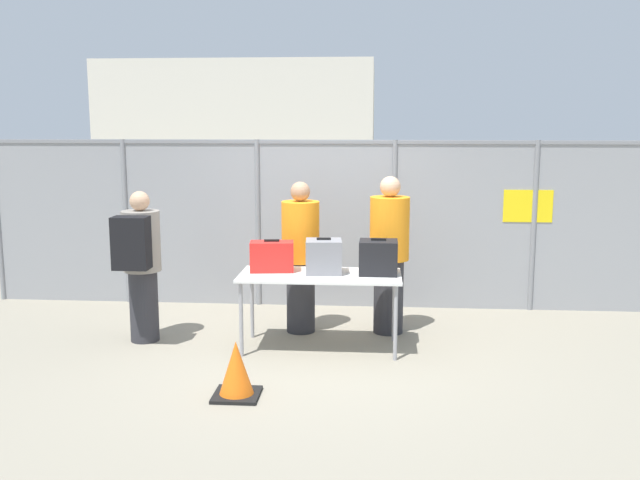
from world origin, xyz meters
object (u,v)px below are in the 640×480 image
Objects in this scene: inspection_table at (320,280)px; suitcase_red at (272,256)px; utility_trailer at (478,246)px; security_worker_near at (301,255)px; security_worker_far at (389,253)px; traffic_cone at (236,371)px; suitcase_grey at (324,257)px; traveler_hooded at (140,261)px; suitcase_black at (378,257)px.

inspection_table is 3.48× the size of suitcase_red.
inspection_table is at bearing -119.37° from utility_trailer.
security_worker_far is at bearing 172.63° from security_worker_near.
inspection_table is 3.36× the size of traffic_cone.
utility_trailer is at bearing 61.97° from traffic_cone.
traffic_cone is (-0.35, -1.97, -0.65)m from security_worker_near.
suitcase_grey is 0.79× the size of traffic_cone.
suitcase_grey is (0.55, -0.06, 0.02)m from suitcase_red.
suitcase_red is at bearing 174.09° from suitcase_grey.
security_worker_far is 3.55× the size of traffic_cone.
traveler_hooded is 1.73m from security_worker_near.
traveler_hooded is at bearing 179.76° from suitcase_grey.
security_worker_near is 3.42× the size of traffic_cone.
utility_trailer is at bearing 60.65° from suitcase_grey.
inspection_table is 0.57m from suitcase_red.
suitcase_grey is 1.74m from traffic_cone.
utility_trailer reaches higher than traffic_cone.
security_worker_far is (0.98, 0.04, 0.03)m from security_worker_near.
traffic_cone is (-1.34, -2.01, -0.68)m from security_worker_far.
utility_trailer is (2.41, 3.21, -0.43)m from security_worker_near.
traveler_hooded is at bearing 132.07° from traffic_cone.
utility_trailer is (2.14, 3.80, -0.28)m from inspection_table.
inspection_table is at bearing -174.50° from suitcase_black.
traffic_cone is at bearing 35.76° from security_worker_far.
security_worker_near is at bearing -126.86° from utility_trailer.
security_worker_near is 4.03m from utility_trailer.
security_worker_near is (1.65, 0.53, -0.02)m from traveler_hooded.
security_worker_far is at bearing -0.99° from traveler_hooded.
security_worker_far is (2.63, 0.57, 0.01)m from traveler_hooded.
security_worker_far is at bearing 78.05° from suitcase_black.
suitcase_black is at bearing 138.44° from security_worker_near.
security_worker_near is at bearing 118.99° from suitcase_grey.
suitcase_red is 1.21× the size of suitcase_black.
security_worker_far is at bearing 56.40° from traffic_cone.
inspection_table is 1.92m from traveler_hooded.
security_worker_near is 0.96× the size of security_worker_far.
inspection_table is 4.22× the size of suitcase_black.
traveler_hooded reaches higher than suitcase_red.
utility_trailer is (2.66, 3.69, -0.51)m from suitcase_red.
suitcase_black reaches higher than traffic_cone.
suitcase_red is (-0.52, 0.11, 0.22)m from inspection_table.
suitcase_red is 0.28× the size of security_worker_near.
suitcase_grey and suitcase_black have the same top height.
traveler_hooded is 2.05m from traffic_cone.
security_worker_far reaches higher than suitcase_black.
utility_trailer is at bearing 60.63° from inspection_table.
suitcase_black is (1.11, -0.05, 0.02)m from suitcase_red.
inspection_table is 4.27× the size of suitcase_grey.
traveler_hooded is 0.96× the size of security_worker_near.
security_worker_near is at bearing 114.14° from inspection_table.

